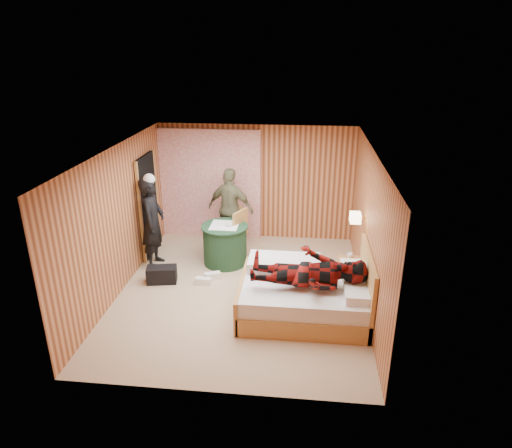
# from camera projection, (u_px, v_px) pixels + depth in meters

# --- Properties ---
(floor) EXTENTS (4.20, 5.00, 0.01)m
(floor) POSITION_uv_depth(u_px,v_px,m) (241.00, 291.00, 8.02)
(floor) COLOR tan
(floor) RESTS_ON ground
(ceiling) EXTENTS (4.20, 5.00, 0.01)m
(ceiling) POSITION_uv_depth(u_px,v_px,m) (239.00, 151.00, 7.09)
(ceiling) COLOR silver
(ceiling) RESTS_ON wall_back
(wall_back) EXTENTS (4.20, 0.02, 2.50)m
(wall_back) POSITION_uv_depth(u_px,v_px,m) (256.00, 183.00, 9.87)
(wall_back) COLOR #C77D4C
(wall_back) RESTS_ON floor
(wall_left) EXTENTS (0.02, 5.00, 2.50)m
(wall_left) POSITION_uv_depth(u_px,v_px,m) (118.00, 221.00, 7.77)
(wall_left) COLOR #C77D4C
(wall_left) RESTS_ON floor
(wall_right) EXTENTS (0.02, 5.00, 2.50)m
(wall_right) POSITION_uv_depth(u_px,v_px,m) (369.00, 231.00, 7.35)
(wall_right) COLOR #C77D4C
(wall_right) RESTS_ON floor
(curtain) EXTENTS (2.20, 0.08, 2.40)m
(curtain) POSITION_uv_depth(u_px,v_px,m) (210.00, 184.00, 9.92)
(curtain) COLOR silver
(curtain) RESTS_ON floor
(doorway) EXTENTS (0.06, 0.90, 2.05)m
(doorway) POSITION_uv_depth(u_px,v_px,m) (148.00, 206.00, 9.14)
(doorway) COLOR black
(doorway) RESTS_ON floor
(wall_lamp) EXTENTS (0.26, 0.24, 0.16)m
(wall_lamp) POSITION_uv_depth(u_px,v_px,m) (356.00, 218.00, 7.76)
(wall_lamp) COLOR gold
(wall_lamp) RESTS_ON wall_right
(bed) EXTENTS (2.02, 1.60, 1.10)m
(bed) POSITION_uv_depth(u_px,v_px,m) (306.00, 294.00, 7.32)
(bed) COLOR tan
(bed) RESTS_ON floor
(nightstand) EXTENTS (0.39, 0.53, 0.51)m
(nightstand) POSITION_uv_depth(u_px,v_px,m) (349.00, 274.00, 8.08)
(nightstand) COLOR tan
(nightstand) RESTS_ON floor
(round_table) EXTENTS (0.91, 0.91, 0.81)m
(round_table) POSITION_uv_depth(u_px,v_px,m) (225.00, 244.00, 8.92)
(round_table) COLOR #1E4127
(round_table) RESTS_ON floor
(chair_far) EXTENTS (0.52, 0.52, 0.93)m
(chair_far) POSITION_uv_depth(u_px,v_px,m) (232.00, 224.00, 9.53)
(chair_far) COLOR tan
(chair_far) RESTS_ON floor
(chair_near) EXTENTS (0.63, 0.63, 1.04)m
(chair_near) POSITION_uv_depth(u_px,v_px,m) (235.00, 230.00, 9.05)
(chair_near) COLOR tan
(chair_near) RESTS_ON floor
(duffel_bag) EXTENTS (0.57, 0.37, 0.30)m
(duffel_bag) POSITION_uv_depth(u_px,v_px,m) (162.00, 275.00, 8.29)
(duffel_bag) COLOR black
(duffel_bag) RESTS_ON floor
(sneaker_left) EXTENTS (0.32, 0.22, 0.13)m
(sneaker_left) POSITION_uv_depth(u_px,v_px,m) (212.00, 276.00, 8.42)
(sneaker_left) COLOR white
(sneaker_left) RESTS_ON floor
(sneaker_right) EXTENTS (0.29, 0.13, 0.12)m
(sneaker_right) POSITION_uv_depth(u_px,v_px,m) (203.00, 281.00, 8.24)
(sneaker_right) COLOR white
(sneaker_right) RESTS_ON floor
(woman_standing) EXTENTS (0.44, 0.65, 1.77)m
(woman_standing) POSITION_uv_depth(u_px,v_px,m) (153.00, 223.00, 8.68)
(woman_standing) COLOR black
(woman_standing) RESTS_ON floor
(man_at_table) EXTENTS (1.09, 0.69, 1.72)m
(man_at_table) POSITION_uv_depth(u_px,v_px,m) (231.00, 209.00, 9.45)
(man_at_table) COLOR #676645
(man_at_table) RESTS_ON floor
(man_on_bed) EXTENTS (0.86, 0.67, 1.77)m
(man_on_bed) POSITION_uv_depth(u_px,v_px,m) (309.00, 264.00, 6.86)
(man_on_bed) COLOR maroon
(man_on_bed) RESTS_ON bed
(book_lower) EXTENTS (0.21, 0.25, 0.02)m
(book_lower) POSITION_uv_depth(u_px,v_px,m) (350.00, 262.00, 7.93)
(book_lower) COLOR white
(book_lower) RESTS_ON nightstand
(book_upper) EXTENTS (0.25, 0.28, 0.02)m
(book_upper) POSITION_uv_depth(u_px,v_px,m) (350.00, 261.00, 7.93)
(book_upper) COLOR white
(book_upper) RESTS_ON nightstand
(cup_nightstand) EXTENTS (0.13, 0.13, 0.09)m
(cup_nightstand) POSITION_uv_depth(u_px,v_px,m) (349.00, 256.00, 8.09)
(cup_nightstand) COLOR white
(cup_nightstand) RESTS_ON nightstand
(cup_table) EXTENTS (0.16, 0.16, 0.10)m
(cup_table) POSITION_uv_depth(u_px,v_px,m) (229.00, 224.00, 8.70)
(cup_table) COLOR white
(cup_table) RESTS_ON round_table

